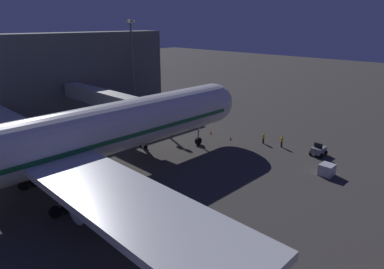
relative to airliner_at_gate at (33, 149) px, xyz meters
The scene contains 10 objects.
ground_plane 9.98m from the airliner_at_gate, 90.00° to the right, with size 320.00×320.00×0.00m, color #383533.
airliner_at_gate is the anchor object (origin of this frame).
jet_bridge 22.30m from the airliner_at_gate, 53.63° to the right, with size 24.98×3.40×7.78m.
apron_floodlight_mast 40.79m from the airliner_at_gate, 50.98° to the right, with size 2.90×0.50×19.06m.
baggage_tug_lead 37.95m from the airliner_at_gate, 114.70° to the right, with size 1.86×2.25×1.95m.
baggage_container_near_belt 34.82m from the airliner_at_gate, 124.42° to the right, with size 1.67×1.80×1.46m, color #B7BABF.
ground_crew_near_nose_gear 35.20m from the airliner_at_gate, 106.81° to the right, with size 0.40×0.40×1.83m.
ground_crew_by_tug 33.96m from the airliner_at_gate, 102.19° to the right, with size 0.40×0.40×1.73m.
traffic_cone_nose_port 31.15m from the airliner_at_gate, 94.12° to the right, with size 0.36×0.36×0.55m, color orange.
traffic_cone_nose_starboard 31.15m from the airliner_at_gate, 85.88° to the right, with size 0.36×0.36×0.55m, color orange.
Camera 1 is at (-34.51, 19.57, 18.69)m, focal length 31.41 mm.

